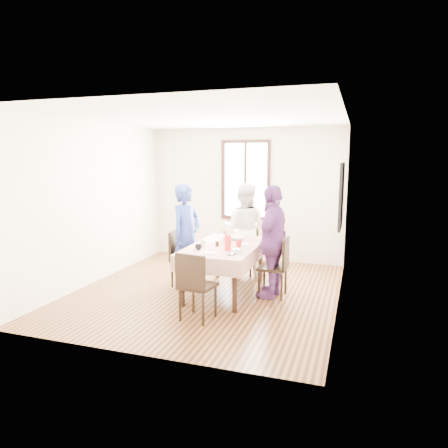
{
  "coord_description": "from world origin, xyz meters",
  "views": [
    {
      "loc": [
        2.21,
        -5.86,
        2.09
      ],
      "look_at": [
        0.28,
        -0.03,
        1.1
      ],
      "focal_mm": 32.72,
      "sensor_mm": 36.0,
      "label": 1
    }
  ],
  "objects_px": {
    "chair_near": "(198,285)",
    "person_right": "(272,242)",
    "chair_left": "(185,258)",
    "person_left": "(186,235)",
    "person_far": "(244,229)",
    "chair_right": "(273,267)",
    "chair_far": "(244,249)",
    "dining_table": "(225,269)"
  },
  "relations": [
    {
      "from": "chair_far",
      "to": "person_left",
      "type": "xyz_separation_m",
      "value": [
        -0.73,
        -0.98,
        0.39
      ]
    },
    {
      "from": "chair_near",
      "to": "person_right",
      "type": "bearing_deg",
      "value": 66.23
    },
    {
      "from": "chair_near",
      "to": "person_left",
      "type": "xyz_separation_m",
      "value": [
        -0.73,
        1.29,
        0.39
      ]
    },
    {
      "from": "person_left",
      "to": "person_right",
      "type": "height_order",
      "value": "person_right"
    },
    {
      "from": "person_left",
      "to": "person_right",
      "type": "relative_size",
      "value": 0.99
    },
    {
      "from": "dining_table",
      "to": "chair_right",
      "type": "xyz_separation_m",
      "value": [
        0.75,
        0.05,
        0.08
      ]
    },
    {
      "from": "chair_left",
      "to": "chair_near",
      "type": "bearing_deg",
      "value": 23.63
    },
    {
      "from": "dining_table",
      "to": "chair_near",
      "type": "relative_size",
      "value": 1.81
    },
    {
      "from": "dining_table",
      "to": "chair_right",
      "type": "bearing_deg",
      "value": 3.94
    },
    {
      "from": "dining_table",
      "to": "person_right",
      "type": "distance_m",
      "value": 0.87
    },
    {
      "from": "chair_near",
      "to": "chair_left",
      "type": "bearing_deg",
      "value": 127.98
    },
    {
      "from": "person_far",
      "to": "chair_left",
      "type": "bearing_deg",
      "value": 51.48
    },
    {
      "from": "chair_left",
      "to": "chair_right",
      "type": "bearing_deg",
      "value": 79.53
    },
    {
      "from": "chair_near",
      "to": "person_far",
      "type": "height_order",
      "value": "person_far"
    },
    {
      "from": "chair_left",
      "to": "chair_right",
      "type": "height_order",
      "value": "same"
    },
    {
      "from": "chair_far",
      "to": "chair_near",
      "type": "distance_m",
      "value": 2.27
    },
    {
      "from": "person_right",
      "to": "person_left",
      "type": "bearing_deg",
      "value": -86.19
    },
    {
      "from": "person_left",
      "to": "person_right",
      "type": "distance_m",
      "value": 1.46
    },
    {
      "from": "chair_left",
      "to": "person_far",
      "type": "height_order",
      "value": "person_far"
    },
    {
      "from": "chair_left",
      "to": "person_far",
      "type": "relative_size",
      "value": 0.55
    },
    {
      "from": "dining_table",
      "to": "person_left",
      "type": "height_order",
      "value": "person_left"
    },
    {
      "from": "chair_near",
      "to": "person_right",
      "type": "height_order",
      "value": "person_right"
    },
    {
      "from": "chair_far",
      "to": "person_far",
      "type": "distance_m",
      "value": 0.37
    },
    {
      "from": "person_far",
      "to": "person_right",
      "type": "relative_size",
      "value": 0.97
    },
    {
      "from": "chair_far",
      "to": "person_right",
      "type": "relative_size",
      "value": 0.53
    },
    {
      "from": "chair_far",
      "to": "chair_near",
      "type": "relative_size",
      "value": 1.0
    },
    {
      "from": "chair_far",
      "to": "person_left",
      "type": "height_order",
      "value": "person_left"
    },
    {
      "from": "dining_table",
      "to": "chair_right",
      "type": "relative_size",
      "value": 1.81
    },
    {
      "from": "person_left",
      "to": "chair_near",
      "type": "bearing_deg",
      "value": -133.31
    },
    {
      "from": "person_left",
      "to": "person_far",
      "type": "height_order",
      "value": "person_left"
    },
    {
      "from": "chair_right",
      "to": "person_far",
      "type": "distance_m",
      "value": 1.35
    },
    {
      "from": "dining_table",
      "to": "chair_far",
      "type": "xyz_separation_m",
      "value": [
        0.0,
        1.13,
        0.08
      ]
    },
    {
      "from": "chair_right",
      "to": "person_left",
      "type": "relative_size",
      "value": 0.54
    },
    {
      "from": "chair_right",
      "to": "person_right",
      "type": "height_order",
      "value": "person_right"
    },
    {
      "from": "chair_right",
      "to": "person_left",
      "type": "xyz_separation_m",
      "value": [
        -1.48,
        0.1,
        0.39
      ]
    },
    {
      "from": "dining_table",
      "to": "person_far",
      "type": "distance_m",
      "value": 1.2
    },
    {
      "from": "chair_left",
      "to": "person_left",
      "type": "xyz_separation_m",
      "value": [
        0.02,
        0.0,
        0.39
      ]
    },
    {
      "from": "person_far",
      "to": "person_right",
      "type": "bearing_deg",
      "value": 123.95
    },
    {
      "from": "person_left",
      "to": "dining_table",
      "type": "bearing_deg",
      "value": -84.79
    },
    {
      "from": "dining_table",
      "to": "chair_right",
      "type": "distance_m",
      "value": 0.75
    },
    {
      "from": "person_right",
      "to": "chair_right",
      "type": "bearing_deg",
      "value": 97.85
    },
    {
      "from": "person_right",
      "to": "chair_left",
      "type": "bearing_deg",
      "value": -86.14
    }
  ]
}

